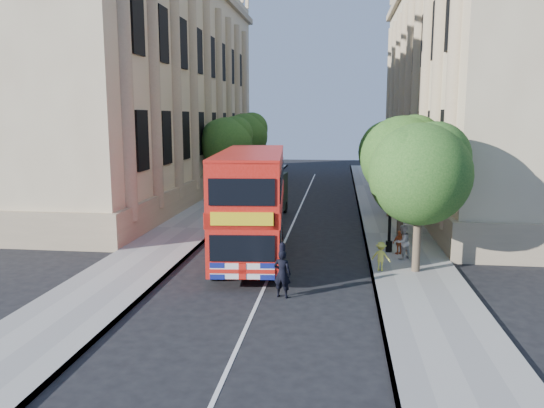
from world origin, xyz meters
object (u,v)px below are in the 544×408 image
(lamp_post, at_px, (391,200))
(police_constable, at_px, (282,274))
(double_decker_bus, at_px, (252,200))
(box_van, at_px, (267,197))
(woman_pedestrian, at_px, (403,242))

(lamp_post, distance_m, police_constable, 7.90)
(lamp_post, xyz_separation_m, double_decker_bus, (-6.17, -1.15, 0.07))
(double_decker_bus, relative_size, box_van, 2.16)
(double_decker_bus, xyz_separation_m, woman_pedestrian, (6.63, -0.05, -1.70))
(police_constable, distance_m, woman_pedestrian, 7.06)
(police_constable, bearing_deg, box_van, -66.31)
(box_van, height_order, police_constable, box_van)
(box_van, xyz_separation_m, police_constable, (2.58, -14.87, -0.44))
(woman_pedestrian, bearing_deg, police_constable, 6.52)
(lamp_post, bearing_deg, double_decker_bus, -169.49)
(lamp_post, height_order, box_van, lamp_post)
(lamp_post, relative_size, police_constable, 3.02)
(box_van, bearing_deg, lamp_post, -46.58)
(lamp_post, xyz_separation_m, box_van, (-6.81, 8.40, -1.21))
(double_decker_bus, xyz_separation_m, box_van, (-0.64, 9.54, -1.28))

